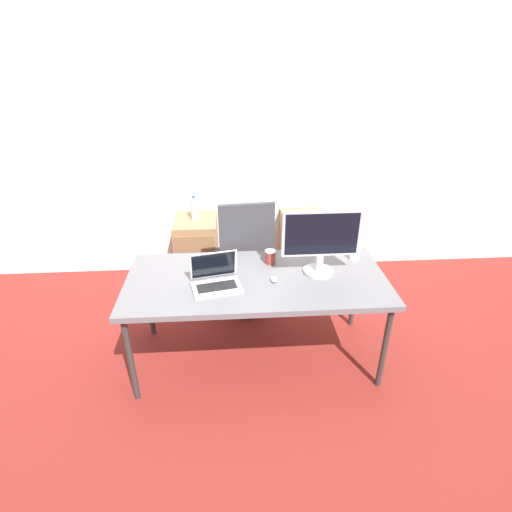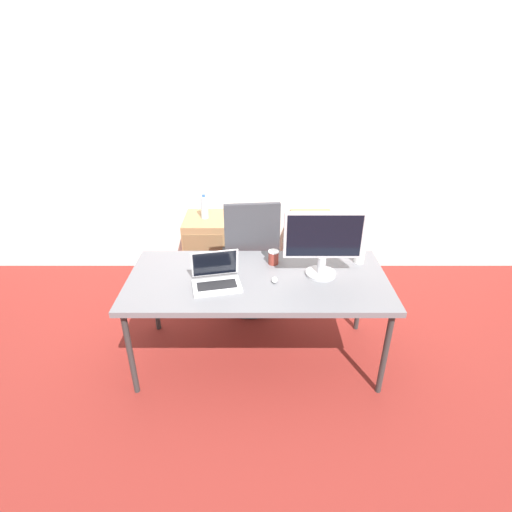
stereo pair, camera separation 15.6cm
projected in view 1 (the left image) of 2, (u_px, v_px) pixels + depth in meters
ground_plane at (256, 356)px, 3.11m from camera, size 14.00×14.00×0.00m
wall_back at (246, 146)px, 3.80m from camera, size 10.00×0.05×2.60m
desk at (256, 283)px, 2.80m from camera, size 1.81×0.82×0.71m
office_chair at (244, 268)px, 3.52m from camera, size 0.56×0.58×1.08m
cabinet_left at (198, 251)px, 3.97m from camera, size 0.40×0.49×0.67m
cabinet_right at (301, 247)px, 4.04m from camera, size 0.40×0.49×0.67m
water_bottle at (194, 209)px, 3.77m from camera, size 0.07×0.07×0.23m
laptop_center at (216, 280)px, 2.66m from camera, size 0.36×0.31×0.22m
monitor at (321, 240)px, 2.72m from camera, size 0.54×0.21×0.47m
mouse at (274, 279)px, 2.73m from camera, size 0.04×0.06×0.03m
coffee_cup_white at (354, 254)px, 3.00m from camera, size 0.07×0.07×0.09m
coffee_cup_brown at (270, 257)px, 2.94m from camera, size 0.08×0.08×0.10m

